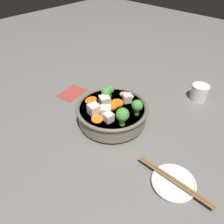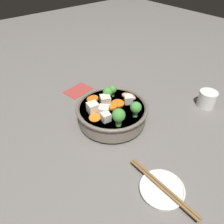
{
  "view_description": "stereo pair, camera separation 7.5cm",
  "coord_description": "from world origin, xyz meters",
  "px_view_note": "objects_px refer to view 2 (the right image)",
  "views": [
    {
      "loc": [
        0.43,
        0.4,
        0.51
      ],
      "look_at": [
        0.0,
        0.0,
        0.04
      ],
      "focal_mm": 35.0,
      "sensor_mm": 36.0,
      "label": 1
    },
    {
      "loc": [
        0.37,
        0.45,
        0.51
      ],
      "look_at": [
        0.0,
        0.0,
        0.04
      ],
      "focal_mm": 35.0,
      "sensor_mm": 36.0,
      "label": 2
    }
  ],
  "objects_px": {
    "stirfry_bowl": "(112,111)",
    "tea_cup": "(207,99)",
    "chopsticks_pair": "(162,187)",
    "side_saucer": "(162,189)"
  },
  "relations": [
    {
      "from": "side_saucer",
      "to": "chopsticks_pair",
      "type": "distance_m",
      "value": 0.01
    },
    {
      "from": "side_saucer",
      "to": "chopsticks_pair",
      "type": "bearing_deg",
      "value": 180.0
    },
    {
      "from": "stirfry_bowl",
      "to": "tea_cup",
      "type": "bearing_deg",
      "value": 155.3
    },
    {
      "from": "chopsticks_pair",
      "to": "side_saucer",
      "type": "bearing_deg",
      "value": 0.0
    },
    {
      "from": "stirfry_bowl",
      "to": "side_saucer",
      "type": "bearing_deg",
      "value": 75.77
    },
    {
      "from": "stirfry_bowl",
      "to": "tea_cup",
      "type": "distance_m",
      "value": 0.37
    },
    {
      "from": "chopsticks_pair",
      "to": "stirfry_bowl",
      "type": "bearing_deg",
      "value": -104.23
    },
    {
      "from": "tea_cup",
      "to": "chopsticks_pair",
      "type": "xyz_separation_m",
      "value": [
        0.41,
        0.13,
        -0.01
      ]
    },
    {
      "from": "side_saucer",
      "to": "tea_cup",
      "type": "xyz_separation_m",
      "value": [
        -0.41,
        -0.13,
        0.02
      ]
    },
    {
      "from": "stirfry_bowl",
      "to": "chopsticks_pair",
      "type": "bearing_deg",
      "value": 75.77
    }
  ]
}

